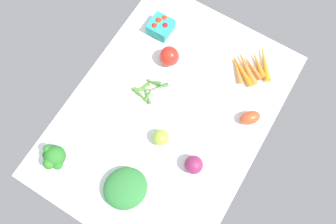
{
  "coord_description": "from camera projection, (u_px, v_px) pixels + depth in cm",
  "views": [
    {
      "loc": [
        32.04,
        19.44,
        125.69
      ],
      "look_at": [
        0.0,
        0.0,
        4.0
      ],
      "focal_mm": 34.33,
      "sensor_mm": 36.0,
      "label": 1
    }
  ],
  "objects": [
    {
      "name": "broccoli_head",
      "position": [
        54.0,
        157.0,
        1.17
      ],
      "size": [
        9.36,
        9.1,
        10.8
      ],
      "color": "#99C182",
      "rests_on": "tablecloth"
    },
    {
      "name": "roma_tomato",
      "position": [
        250.0,
        118.0,
        1.26
      ],
      "size": [
        9.72,
        9.46,
        5.3
      ],
      "primitive_type": "ellipsoid",
      "rotation": [
        0.0,
        0.0,
        2.42
      ],
      "color": "#D64C26",
      "rests_on": "tablecloth"
    },
    {
      "name": "okra_pile",
      "position": [
        149.0,
        90.0,
        1.31
      ],
      "size": [
        12.55,
        12.03,
        1.96
      ],
      "color": "#48862B",
      "rests_on": "tablecloth"
    },
    {
      "name": "heirloom_tomato_green",
      "position": [
        161.0,
        137.0,
        1.23
      ],
      "size": [
        6.42,
        6.42,
        6.42
      ],
      "primitive_type": "sphere",
      "color": "#97BF3C",
      "rests_on": "tablecloth"
    },
    {
      "name": "berry_basket",
      "position": [
        161.0,
        26.0,
        1.37
      ],
      "size": [
        9.26,
        9.26,
        6.4
      ],
      "color": "teal",
      "rests_on": "tablecloth"
    },
    {
      "name": "red_onion_near_basket",
      "position": [
        194.0,
        165.0,
        1.2
      ],
      "size": [
        7.1,
        7.1,
        7.1
      ],
      "primitive_type": "sphere",
      "color": "#852655",
      "rests_on": "tablecloth"
    },
    {
      "name": "bell_pepper_red",
      "position": [
        169.0,
        56.0,
        1.32
      ],
      "size": [
        10.7,
        10.7,
        8.42
      ],
      "primitive_type": "ellipsoid",
      "rotation": [
        0.0,
        0.0,
        5.12
      ],
      "color": "red",
      "rests_on": "tablecloth"
    },
    {
      "name": "tablecloth",
      "position": [
        168.0,
        114.0,
        1.3
      ],
      "size": [
        104.0,
        76.0,
        2.0
      ],
      "primitive_type": "cube",
      "color": "white",
      "rests_on": "ground"
    },
    {
      "name": "leafy_greens_clump",
      "position": [
        125.0,
        188.0,
        1.17
      ],
      "size": [
        22.13,
        21.79,
        6.64
      ],
      "primitive_type": "ellipsoid",
      "rotation": [
        0.0,
        0.0,
        2.56
      ],
      "color": "#2E7937",
      "rests_on": "tablecloth"
    },
    {
      "name": "carrot_bunch",
      "position": [
        251.0,
        65.0,
        1.34
      ],
      "size": [
        22.44,
        21.41,
        2.92
      ],
      "color": "orange",
      "rests_on": "tablecloth"
    }
  ]
}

